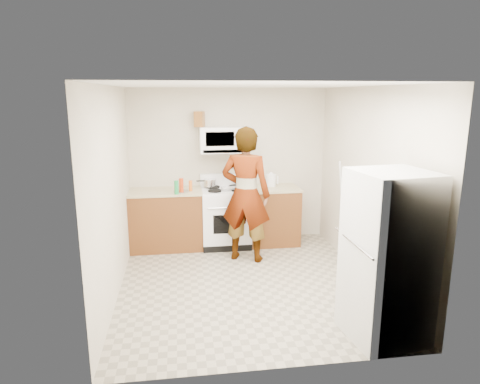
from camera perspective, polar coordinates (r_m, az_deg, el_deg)
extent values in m
plane|color=gray|center=(5.69, 0.78, -12.02)|extent=(3.60, 3.60, 0.00)
cube|color=beige|center=(7.03, -1.47, 3.50)|extent=(3.20, 0.02, 2.50)
cube|color=beige|center=(5.75, 16.67, 0.83)|extent=(0.02, 3.60, 2.50)
cube|color=brown|center=(6.87, -9.79, -3.76)|extent=(1.12, 0.62, 0.90)
cube|color=tan|center=(6.75, -9.94, 0.05)|extent=(1.14, 0.64, 0.03)
cube|color=brown|center=(7.03, 4.38, -3.22)|extent=(0.80, 0.62, 0.90)
cube|color=tan|center=(6.91, 4.45, 0.50)|extent=(0.82, 0.64, 0.03)
cube|color=white|center=(6.89, -1.95, -3.52)|extent=(0.76, 0.65, 0.90)
cube|color=white|center=(6.77, -1.98, 0.25)|extent=(0.76, 0.62, 0.03)
cube|color=white|center=(7.03, -2.24, 1.67)|extent=(0.76, 0.08, 0.20)
cube|color=white|center=(6.78, -2.15, 6.99)|extent=(0.76, 0.38, 0.40)
imported|color=tan|center=(6.16, 0.77, -0.37)|extent=(0.85, 0.72, 1.97)
cube|color=#BBBBB7|center=(4.46, 19.08, -8.18)|extent=(0.78, 0.78, 1.70)
cylinder|color=white|center=(6.98, 4.16, 1.59)|extent=(0.21, 0.21, 0.19)
cube|color=brown|center=(6.78, -5.45, 9.65)|extent=(0.18, 0.18, 0.24)
cylinder|color=silver|center=(6.89, -4.03, 1.23)|extent=(0.24, 0.24, 0.11)
cube|color=white|center=(6.69, -1.35, 0.44)|extent=(0.27, 0.19, 0.05)
cylinder|color=red|center=(6.55, -7.84, 0.87)|extent=(0.09, 0.09, 0.22)
cylinder|color=orange|center=(6.65, -6.62, 0.83)|extent=(0.07, 0.07, 0.16)
cylinder|color=#17833C|center=(6.46, -8.48, 0.60)|extent=(0.08, 0.08, 0.21)
cylinder|color=silver|center=(6.63, -7.79, 0.09)|extent=(0.24, 0.24, 0.01)
cylinder|color=silver|center=(6.52, 13.54, -2.19)|extent=(0.27, 0.21, 1.46)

